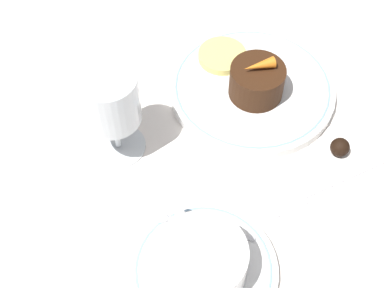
{
  "coord_description": "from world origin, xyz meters",
  "views": [
    {
      "loc": [
        -0.39,
        0.22,
        0.56
      ],
      "look_at": [
        -0.06,
        0.07,
        0.04
      ],
      "focal_mm": 50.0,
      "sensor_mm": 36.0,
      "label": 1
    }
  ],
  "objects_px": {
    "dinner_plate": "(252,88)",
    "coffee_cup": "(202,261)",
    "wine_glass": "(110,101)",
    "fork": "(316,190)",
    "dessert_cake": "(257,82)"
  },
  "relations": [
    {
      "from": "wine_glass",
      "to": "dessert_cake",
      "type": "distance_m",
      "value": 0.2
    },
    {
      "from": "wine_glass",
      "to": "fork",
      "type": "bearing_deg",
      "value": -129.5
    },
    {
      "from": "dinner_plate",
      "to": "coffee_cup",
      "type": "xyz_separation_m",
      "value": [
        -0.21,
        0.17,
        0.03
      ]
    },
    {
      "from": "fork",
      "to": "dinner_plate",
      "type": "bearing_deg",
      "value": -0.53
    },
    {
      "from": "wine_glass",
      "to": "fork",
      "type": "xyz_separation_m",
      "value": [
        -0.16,
        -0.2,
        -0.08
      ]
    },
    {
      "from": "dinner_plate",
      "to": "coffee_cup",
      "type": "distance_m",
      "value": 0.27
    },
    {
      "from": "coffee_cup",
      "to": "wine_glass",
      "type": "distance_m",
      "value": 0.21
    },
    {
      "from": "dinner_plate",
      "to": "dessert_cake",
      "type": "distance_m",
      "value": 0.03
    },
    {
      "from": "dinner_plate",
      "to": "fork",
      "type": "relative_size",
      "value": 1.3
    },
    {
      "from": "dessert_cake",
      "to": "wine_glass",
      "type": "bearing_deg",
      "value": 88.54
    },
    {
      "from": "dinner_plate",
      "to": "wine_glass",
      "type": "relative_size",
      "value": 1.75
    },
    {
      "from": "wine_glass",
      "to": "dessert_cake",
      "type": "bearing_deg",
      "value": -91.46
    },
    {
      "from": "coffee_cup",
      "to": "fork",
      "type": "relative_size",
      "value": 0.7
    },
    {
      "from": "wine_glass",
      "to": "fork",
      "type": "distance_m",
      "value": 0.27
    },
    {
      "from": "dinner_plate",
      "to": "coffee_cup",
      "type": "bearing_deg",
      "value": 140.95
    }
  ]
}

